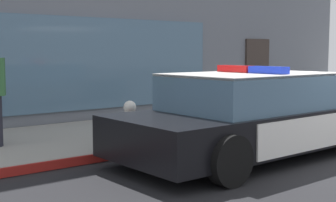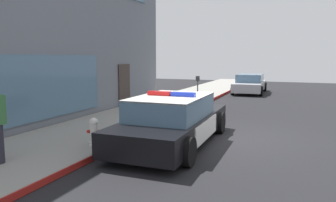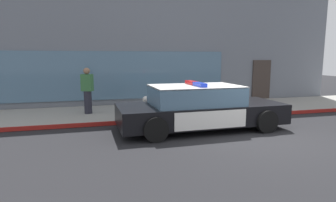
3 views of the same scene
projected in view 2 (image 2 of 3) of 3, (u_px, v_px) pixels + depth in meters
name	position (u px, v px, depth m)	size (l,w,h in m)	color
ground	(232.00, 137.00, 9.82)	(48.00, 48.00, 0.00)	black
sidewalk	(114.00, 124.00, 11.39)	(48.00, 3.25, 0.15)	gray
curb_red_paint	(156.00, 127.00, 10.78)	(28.80, 0.04, 0.14)	maroon
police_cruiser	(173.00, 120.00, 8.90)	(5.19, 2.21, 1.49)	black
fire_hydrant	(94.00, 132.00, 8.29)	(0.34, 0.39, 0.73)	silver
car_down_street	(250.00, 84.00, 21.79)	(4.71, 2.07, 1.29)	#B7B7BC
parking_meter	(198.00, 84.00, 15.99)	(0.12, 0.18, 1.34)	slate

